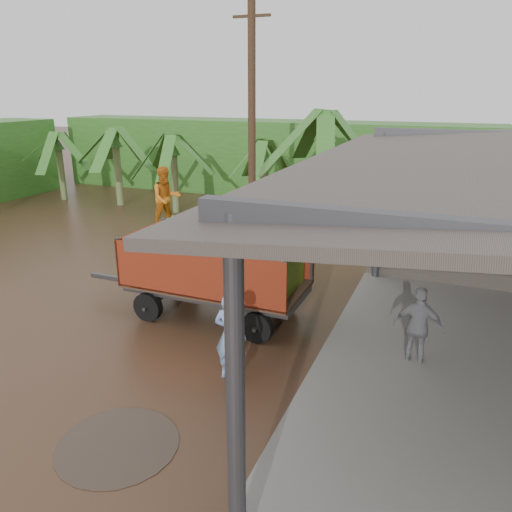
% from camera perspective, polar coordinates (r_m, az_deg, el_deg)
% --- Properties ---
extents(ground, '(100.00, 100.00, 0.00)m').
position_cam_1_polar(ground, '(11.61, -18.92, -8.27)').
color(ground, black).
rests_on(ground, ground).
extents(hedge_north, '(22.00, 3.00, 3.60)m').
position_cam_1_polar(hedge_north, '(25.56, 1.02, 11.23)').
color(hedge_north, '#2D661E').
rests_on(hedge_north, ground).
extents(banana_trailer, '(5.65, 2.00, 3.35)m').
position_cam_1_polar(banana_trailer, '(11.38, -4.67, -1.05)').
color(banana_trailer, '#B43119').
rests_on(banana_trailer, ground).
extents(man_blue, '(0.63, 0.42, 1.68)m').
position_cam_1_polar(man_blue, '(9.03, -2.95, -9.18)').
color(man_blue, '#779CD9').
rests_on(man_blue, ground).
extents(man_grey, '(0.93, 0.40, 1.58)m').
position_cam_1_polar(man_grey, '(9.96, 18.08, -7.70)').
color(man_grey, gray).
rests_on(man_grey, ground).
extents(utility_pole, '(1.20, 0.24, 7.67)m').
position_cam_1_polar(utility_pole, '(16.23, -0.48, 14.46)').
color(utility_pole, '#47301E').
rests_on(utility_pole, ground).
extents(banana_plants, '(25.13, 20.36, 4.46)m').
position_cam_1_polar(banana_plants, '(18.67, -20.62, 7.62)').
color(banana_plants, '#2D661E').
rests_on(banana_plants, ground).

